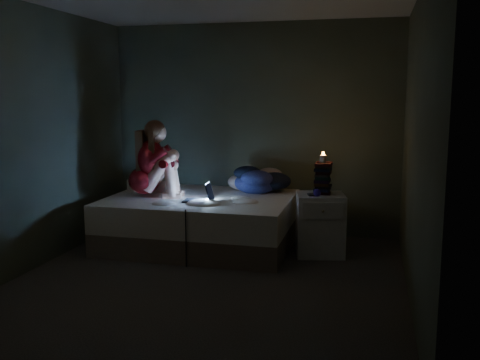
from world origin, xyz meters
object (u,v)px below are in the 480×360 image
(laptop, at_px, (198,192))
(candle, at_px, (323,159))
(bed, at_px, (201,221))
(nightstand, at_px, (320,224))
(phone, at_px, (310,194))
(woman, at_px, (144,158))

(laptop, height_order, candle, candle)
(bed, xyz_separation_m, laptop, (0.06, -0.27, 0.40))
(bed, relative_size, candle, 25.84)
(bed, height_order, nightstand, nightstand)
(bed, xyz_separation_m, phone, (1.26, -0.10, 0.39))
(bed, bearing_deg, nightstand, -1.28)
(woman, xyz_separation_m, candle, (2.01, 0.13, 0.03))
(candle, height_order, phone, candle)
(woman, height_order, nightstand, woman)
(laptop, height_order, nightstand, laptop)
(laptop, height_order, phone, laptop)
(laptop, xyz_separation_m, phone, (1.20, 0.17, -0.00))
(nightstand, distance_m, candle, 0.71)
(woman, distance_m, candle, 2.02)
(laptop, bearing_deg, bed, 97.70)
(candle, bearing_deg, bed, 179.96)
(bed, height_order, candle, candle)
(candle, bearing_deg, nightstand, -114.31)
(bed, distance_m, phone, 1.32)
(laptop, distance_m, phone, 1.21)
(phone, bearing_deg, candle, 34.25)
(candle, bearing_deg, laptop, -168.43)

